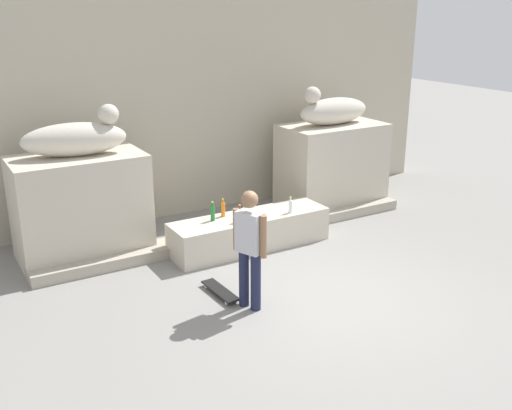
% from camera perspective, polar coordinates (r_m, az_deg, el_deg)
% --- Properties ---
extents(ground_plane, '(40.00, 40.00, 0.00)m').
position_cam_1_polar(ground_plane, '(8.66, 6.62, -8.68)').
color(ground_plane, gray).
extents(facade_wall, '(11.30, 0.60, 6.92)m').
position_cam_1_polar(facade_wall, '(11.72, -6.99, 16.08)').
color(facade_wall, '#BAB09A').
rests_on(facade_wall, ground_plane).
extents(pedestal_left, '(2.05, 1.18, 1.69)m').
position_cam_1_polar(pedestal_left, '(10.04, -16.30, -0.18)').
color(pedestal_left, beige).
rests_on(pedestal_left, ground_plane).
extents(pedestal_right, '(2.05, 1.18, 1.69)m').
position_cam_1_polar(pedestal_right, '(12.19, 7.20, 3.71)').
color(pedestal_right, beige).
rests_on(pedestal_right, ground_plane).
extents(statue_reclining_left, '(1.67, 0.79, 0.78)m').
position_cam_1_polar(statue_reclining_left, '(9.75, -16.69, 6.15)').
color(statue_reclining_left, beige).
rests_on(statue_reclining_left, pedestal_left).
extents(statue_reclining_right, '(1.63, 0.64, 0.78)m').
position_cam_1_polar(statue_reclining_right, '(11.93, 7.28, 8.94)').
color(statue_reclining_right, beige).
rests_on(statue_reclining_right, pedestal_right).
extents(ledge_block, '(2.77, 0.76, 0.57)m').
position_cam_1_polar(ledge_block, '(10.17, -0.57, -2.53)').
color(ledge_block, beige).
rests_on(ledge_block, ground_plane).
extents(skater, '(0.32, 0.51, 1.67)m').
position_cam_1_polar(skater, '(7.95, -0.61, -3.81)').
color(skater, '#1E233F').
rests_on(skater, ground_plane).
extents(skateboard, '(0.23, 0.81, 0.08)m').
position_cam_1_polar(skateboard, '(8.65, -3.42, -8.14)').
color(skateboard, black).
rests_on(skateboard, ground_plane).
extents(bottle_orange, '(0.07, 0.07, 0.31)m').
position_cam_1_polar(bottle_orange, '(10.00, -3.15, -0.39)').
color(bottle_orange, orange).
rests_on(bottle_orange, ledge_block).
extents(bottle_clear, '(0.06, 0.06, 0.29)m').
position_cam_1_polar(bottle_clear, '(10.18, 3.29, -0.12)').
color(bottle_clear, silver).
rests_on(bottle_clear, ledge_block).
extents(bottle_red, '(0.06, 0.06, 0.30)m').
position_cam_1_polar(bottle_red, '(9.74, -1.55, -0.94)').
color(bottle_red, red).
rests_on(bottle_red, ledge_block).
extents(bottle_green, '(0.07, 0.07, 0.33)m').
position_cam_1_polar(bottle_green, '(9.82, -4.15, -0.74)').
color(bottle_green, '#1E722D').
rests_on(bottle_green, ledge_block).
extents(stair_step, '(7.09, 0.50, 0.19)m').
position_cam_1_polar(stair_step, '(10.61, -1.82, -2.72)').
color(stair_step, '#A9A08F').
rests_on(stair_step, ground_plane).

